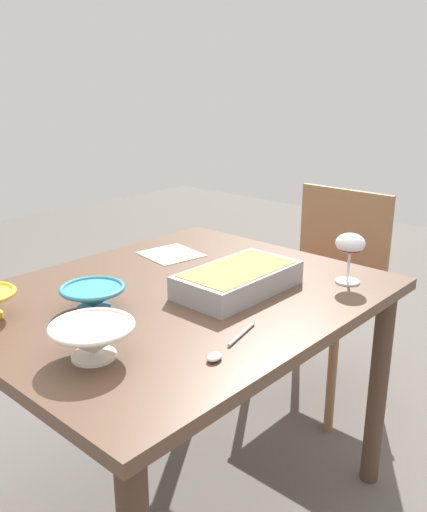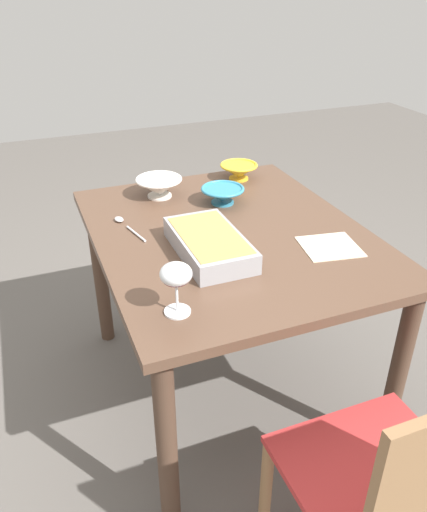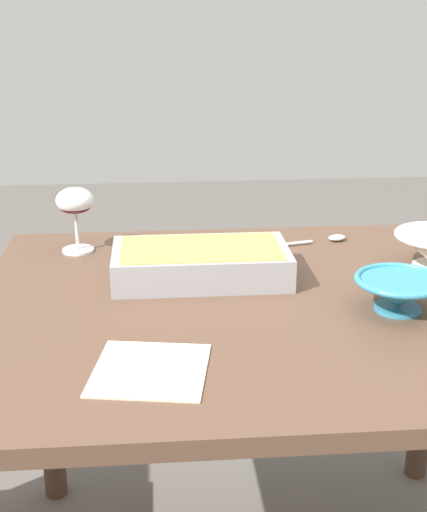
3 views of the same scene
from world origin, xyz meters
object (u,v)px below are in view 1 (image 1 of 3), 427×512
(casserole_dish, at_px, (238,278))
(serving_bowl, at_px, (93,296))
(chair, at_px, (327,284))
(serving_spoon, at_px, (224,349))
(wine_glass, at_px, (350,246))
(dining_table, at_px, (177,324))
(napkin, at_px, (171,254))
(mixing_bowl, at_px, (93,338))

(casserole_dish, bearing_deg, serving_bowl, 151.53)
(chair, bearing_deg, serving_spoon, -160.97)
(wine_glass, bearing_deg, dining_table, 140.93)
(wine_glass, xyz_separation_m, napkin, (-0.17, 0.59, -0.11))
(chair, xyz_separation_m, wine_glass, (-0.54, -0.37, 0.37))
(chair, height_order, napkin, chair)
(wine_glass, bearing_deg, napkin, 105.69)
(napkin, bearing_deg, dining_table, -131.00)
(wine_glass, relative_size, serving_bowl, 0.89)
(dining_table, bearing_deg, mixing_bowl, -159.91)
(mixing_bowl, xyz_separation_m, serving_bowl, (0.16, 0.21, -0.01))
(dining_table, xyz_separation_m, chair, (0.94, 0.05, -0.15))
(serving_spoon, bearing_deg, casserole_dish, 34.83)
(mixing_bowl, relative_size, serving_bowl, 1.10)
(chair, xyz_separation_m, napkin, (-0.70, 0.22, 0.25))
(wine_glass, distance_m, mixing_bowl, 0.82)
(wine_glass, height_order, mixing_bowl, wine_glass)
(dining_table, xyz_separation_m, napkin, (0.23, 0.27, 0.10))
(chair, distance_m, wine_glass, 0.75)
(wine_glass, distance_m, serving_spoon, 0.59)
(chair, height_order, serving_spoon, chair)
(dining_table, bearing_deg, serving_bowl, 163.24)
(dining_table, relative_size, chair, 1.30)
(wine_glass, height_order, napkin, wine_glass)
(serving_bowl, bearing_deg, serving_spoon, -82.44)
(casserole_dish, height_order, napkin, casserole_dish)
(serving_spoon, bearing_deg, chair, 19.03)
(dining_table, relative_size, serving_bowl, 6.67)
(serving_spoon, distance_m, napkin, 0.74)
(dining_table, xyz_separation_m, serving_spoon, (-0.18, -0.34, 0.11))
(wine_glass, bearing_deg, mixing_bowl, 167.12)
(chair, xyz_separation_m, mixing_bowl, (-1.33, -0.19, 0.30))
(casserole_dish, height_order, serving_spoon, casserole_dish)
(serving_bowl, xyz_separation_m, serving_spoon, (0.05, -0.41, -0.03))
(serving_spoon, relative_size, napkin, 1.20)
(mixing_bowl, relative_size, napkin, 1.01)
(chair, xyz_separation_m, serving_spoon, (-1.12, -0.39, 0.26))
(mixing_bowl, height_order, napkin, mixing_bowl)
(serving_bowl, bearing_deg, napkin, 22.79)
(casserole_dish, xyz_separation_m, serving_bowl, (-0.36, 0.20, -0.00))
(dining_table, relative_size, serving_spoon, 5.13)
(serving_spoon, xyz_separation_m, napkin, (0.42, 0.61, -0.01))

